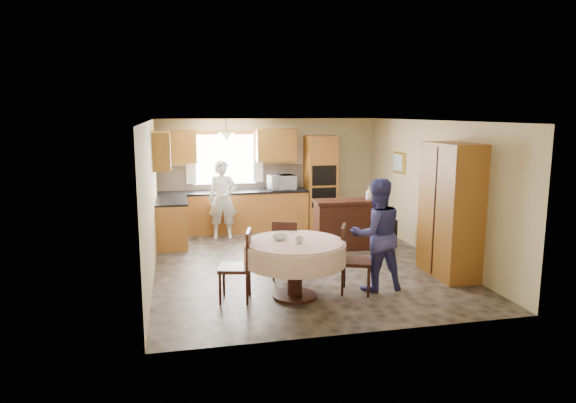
% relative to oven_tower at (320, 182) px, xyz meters
% --- Properties ---
extents(floor, '(5.00, 6.00, 0.01)m').
position_rel_oven_tower_xyz_m(floor, '(-1.15, -2.69, -1.06)').
color(floor, brown).
rests_on(floor, ground).
extents(ceiling, '(5.00, 6.00, 0.01)m').
position_rel_oven_tower_xyz_m(ceiling, '(-1.15, -2.69, 1.44)').
color(ceiling, white).
rests_on(ceiling, wall_back).
extents(wall_back, '(5.00, 0.02, 2.50)m').
position_rel_oven_tower_xyz_m(wall_back, '(-1.15, 0.31, 0.19)').
color(wall_back, tan).
rests_on(wall_back, floor).
extents(wall_front, '(5.00, 0.02, 2.50)m').
position_rel_oven_tower_xyz_m(wall_front, '(-1.15, -5.69, 0.19)').
color(wall_front, tan).
rests_on(wall_front, floor).
extents(wall_left, '(0.02, 6.00, 2.50)m').
position_rel_oven_tower_xyz_m(wall_left, '(-3.65, -2.69, 0.19)').
color(wall_left, tan).
rests_on(wall_left, floor).
extents(wall_right, '(0.02, 6.00, 2.50)m').
position_rel_oven_tower_xyz_m(wall_right, '(1.35, -2.69, 0.19)').
color(wall_right, tan).
rests_on(wall_right, floor).
extents(window, '(1.40, 0.03, 1.10)m').
position_rel_oven_tower_xyz_m(window, '(-2.15, 0.29, 0.54)').
color(window, white).
rests_on(window, wall_back).
extents(curtain_left, '(0.22, 0.02, 1.15)m').
position_rel_oven_tower_xyz_m(curtain_left, '(-2.90, 0.24, 0.59)').
color(curtain_left, white).
rests_on(curtain_left, wall_back).
extents(curtain_right, '(0.22, 0.02, 1.15)m').
position_rel_oven_tower_xyz_m(curtain_right, '(-1.40, 0.24, 0.59)').
color(curtain_right, white).
rests_on(curtain_right, wall_back).
extents(base_cab_back, '(3.30, 0.60, 0.88)m').
position_rel_oven_tower_xyz_m(base_cab_back, '(-2.00, 0.01, -0.62)').
color(base_cab_back, '#BF7533').
rests_on(base_cab_back, floor).
extents(counter_back, '(3.30, 0.64, 0.04)m').
position_rel_oven_tower_xyz_m(counter_back, '(-2.00, 0.01, -0.16)').
color(counter_back, black).
rests_on(counter_back, base_cab_back).
extents(base_cab_left, '(0.60, 1.20, 0.88)m').
position_rel_oven_tower_xyz_m(base_cab_left, '(-3.35, -0.89, -0.62)').
color(base_cab_left, '#BF7533').
rests_on(base_cab_left, floor).
extents(counter_left, '(0.64, 1.20, 0.04)m').
position_rel_oven_tower_xyz_m(counter_left, '(-3.35, -0.89, -0.16)').
color(counter_left, black).
rests_on(counter_left, base_cab_left).
extents(backsplash, '(3.30, 0.02, 0.55)m').
position_rel_oven_tower_xyz_m(backsplash, '(-2.00, 0.30, 0.12)').
color(backsplash, tan).
rests_on(backsplash, wall_back).
extents(wall_cab_left, '(0.85, 0.33, 0.72)m').
position_rel_oven_tower_xyz_m(wall_cab_left, '(-3.20, 0.15, 0.85)').
color(wall_cab_left, '#A86C2A').
rests_on(wall_cab_left, wall_back).
extents(wall_cab_right, '(0.90, 0.33, 0.72)m').
position_rel_oven_tower_xyz_m(wall_cab_right, '(-1.00, 0.15, 0.85)').
color(wall_cab_right, '#A86C2A').
rests_on(wall_cab_right, wall_back).
extents(wall_cab_side, '(0.33, 1.20, 0.72)m').
position_rel_oven_tower_xyz_m(wall_cab_side, '(-3.48, -0.89, 0.85)').
color(wall_cab_side, '#A86C2A').
rests_on(wall_cab_side, wall_left).
extents(oven_tower, '(0.66, 0.62, 2.12)m').
position_rel_oven_tower_xyz_m(oven_tower, '(0.00, 0.00, 0.00)').
color(oven_tower, '#BF7533').
rests_on(oven_tower, floor).
extents(oven_upper, '(0.56, 0.01, 0.45)m').
position_rel_oven_tower_xyz_m(oven_upper, '(0.00, -0.31, 0.19)').
color(oven_upper, black).
rests_on(oven_upper, oven_tower).
extents(oven_lower, '(0.56, 0.01, 0.45)m').
position_rel_oven_tower_xyz_m(oven_lower, '(0.00, -0.31, -0.31)').
color(oven_lower, black).
rests_on(oven_lower, oven_tower).
extents(pendant, '(0.36, 0.36, 0.18)m').
position_rel_oven_tower_xyz_m(pendant, '(-2.15, -0.19, 1.06)').
color(pendant, beige).
rests_on(pendant, ceiling).
extents(sideboard, '(1.29, 0.56, 0.91)m').
position_rel_oven_tower_xyz_m(sideboard, '(-0.02, -1.92, -0.61)').
color(sideboard, '#3C1A10').
rests_on(sideboard, floor).
extents(space_heater, '(0.44, 0.34, 0.56)m').
position_rel_oven_tower_xyz_m(space_heater, '(0.76, -1.99, -0.78)').
color(space_heater, black).
rests_on(space_heater, floor).
extents(cupboard, '(0.57, 1.13, 2.17)m').
position_rel_oven_tower_xyz_m(cupboard, '(1.07, -3.86, 0.02)').
color(cupboard, '#BF7533').
rests_on(cupboard, floor).
extents(dining_table, '(1.46, 1.46, 0.83)m').
position_rel_oven_tower_xyz_m(dining_table, '(-1.62, -4.32, -0.41)').
color(dining_table, '#3C1A10').
rests_on(dining_table, floor).
extents(chair_left, '(0.53, 0.53, 1.02)m').
position_rel_oven_tower_xyz_m(chair_left, '(-2.39, -4.27, -0.50)').
color(chair_left, '#3C1A10').
rests_on(chair_left, floor).
extents(chair_back, '(0.54, 0.54, 0.96)m').
position_rel_oven_tower_xyz_m(chair_back, '(-1.58, -3.50, -0.53)').
color(chair_back, '#3C1A10').
rests_on(chair_back, floor).
extents(chair_right, '(0.57, 0.57, 1.01)m').
position_rel_oven_tower_xyz_m(chair_right, '(-0.76, -4.28, -0.50)').
color(chair_right, '#3C1A10').
rests_on(chair_right, floor).
extents(framed_picture, '(0.06, 0.53, 0.44)m').
position_rel_oven_tower_xyz_m(framed_picture, '(1.32, -1.31, 0.55)').
color(framed_picture, gold).
rests_on(framed_picture, wall_right).
extents(microwave, '(0.65, 0.49, 0.33)m').
position_rel_oven_tower_xyz_m(microwave, '(-0.91, -0.04, 0.02)').
color(microwave, silver).
rests_on(microwave, counter_back).
extents(person_sink, '(0.62, 0.42, 1.65)m').
position_rel_oven_tower_xyz_m(person_sink, '(-2.29, -0.54, -0.23)').
color(person_sink, silver).
rests_on(person_sink, floor).
extents(person_dining, '(0.84, 0.67, 1.69)m').
position_rel_oven_tower_xyz_m(person_dining, '(-0.35, -4.24, -0.21)').
color(person_dining, navy).
rests_on(person_dining, floor).
extents(bowl_sideboard, '(0.23, 0.23, 0.05)m').
position_rel_oven_tower_xyz_m(bowl_sideboard, '(-0.25, -1.92, -0.13)').
color(bowl_sideboard, '#B2B2B2').
rests_on(bowl_sideboard, sideboard).
extents(bottle_sideboard, '(0.12, 0.12, 0.30)m').
position_rel_oven_tower_xyz_m(bottle_sideboard, '(0.43, -1.92, -0.00)').
color(bottle_sideboard, silver).
rests_on(bottle_sideboard, sideboard).
extents(cup_table, '(0.15, 0.15, 0.09)m').
position_rel_oven_tower_xyz_m(cup_table, '(-1.59, -4.45, -0.18)').
color(cup_table, '#B2B2B2').
rests_on(cup_table, dining_table).
extents(bowl_table, '(0.25, 0.25, 0.07)m').
position_rel_oven_tower_xyz_m(bowl_table, '(-1.81, -4.19, -0.19)').
color(bowl_table, '#B2B2B2').
rests_on(bowl_table, dining_table).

